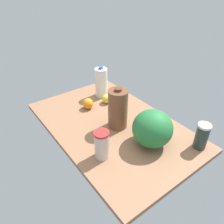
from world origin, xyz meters
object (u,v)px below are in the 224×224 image
object	(u,v)px
shaker_bottle	(202,136)
chocolate_milk_jug	(118,109)
tumbler_cup	(102,145)
watermelon	(152,129)
orange_beside_bowl	(88,104)
lemon_near_front	(107,99)
milk_jug	(101,82)

from	to	relation	value
shaker_bottle	chocolate_milk_jug	distance (cm)	53.41
chocolate_milk_jug	tumbler_cup	size ratio (longest dim) A/B	1.64
shaker_bottle	watermelon	bearing A→B (deg)	46.84
shaker_bottle	tumbler_cup	xyz separation A→B (cm)	(28.55, 51.30, 0.47)
orange_beside_bowl	lemon_near_front	bearing A→B (deg)	-96.99
watermelon	tumbler_cup	xyz separation A→B (cm)	(8.79, 30.24, -2.58)
shaker_bottle	milk_jug	xyz separation A→B (cm)	(87.27, 11.39, 3.71)
shaker_bottle	orange_beside_bowl	size ratio (longest dim) A/B	2.03
lemon_near_front	orange_beside_bowl	size ratio (longest dim) A/B	0.88
lemon_near_front	tumbler_cup	bearing A→B (deg)	141.85
milk_jug	chocolate_milk_jug	bearing A→B (deg)	159.93
watermelon	lemon_near_front	world-z (taller)	watermelon
watermelon	orange_beside_bowl	distance (cm)	58.46
chocolate_milk_jug	lemon_near_front	distance (cm)	32.63
tumbler_cup	orange_beside_bowl	bearing A→B (deg)	-22.85
chocolate_milk_jug	orange_beside_bowl	size ratio (longest dim) A/B	3.52
watermelon	lemon_near_front	xyz separation A→B (cm)	(55.18, -6.20, -7.79)
shaker_bottle	milk_jug	bearing A→B (deg)	7.44
milk_jug	orange_beside_bowl	bearing A→B (deg)	117.93
chocolate_milk_jug	tumbler_cup	world-z (taller)	chocolate_milk_jug
shaker_bottle	chocolate_milk_jug	bearing A→B (deg)	29.82
shaker_bottle	lemon_near_front	size ratio (longest dim) A/B	2.30
milk_jug	orange_beside_bowl	distance (cm)	23.50
lemon_near_front	orange_beside_bowl	bearing A→B (deg)	83.01
tumbler_cup	shaker_bottle	bearing A→B (deg)	-119.09
watermelon	orange_beside_bowl	size ratio (longest dim) A/B	2.94
chocolate_milk_jug	orange_beside_bowl	distance (cm)	32.55
watermelon	milk_jug	size ratio (longest dim) A/B	0.94
orange_beside_bowl	watermelon	bearing A→B (deg)	-170.22
milk_jug	orange_beside_bowl	world-z (taller)	milk_jug
lemon_near_front	orange_beside_bowl	xyz separation A→B (cm)	(1.97, 16.06, 0.48)
watermelon	lemon_near_front	bearing A→B (deg)	-6.41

